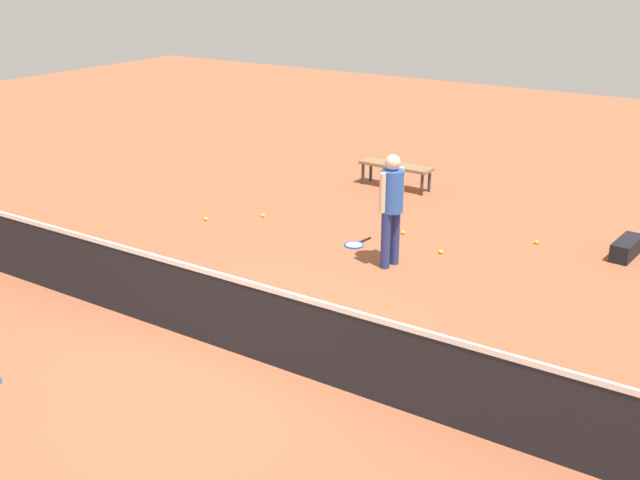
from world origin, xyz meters
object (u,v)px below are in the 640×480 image
Objects in this scene: tennis_racket_near_player at (355,244)px; tennis_ball_near_player at (537,242)px; tennis_ball_by_net at (151,269)px; tennis_ball_baseline at (263,215)px; player_near_side at (392,201)px; tennis_ball_midcourt at (441,252)px; equipment_bag at (627,247)px; tennis_ball_stray_left at (403,232)px; courtside_bench at (396,167)px; tennis_ball_stray_right at (206,219)px.

tennis_ball_near_player is (-2.41, -1.64, 0.02)m from tennis_racket_near_player.
tennis_ball_baseline is at bearing -87.84° from tennis_ball_by_net.
tennis_racket_near_player is at bearing 171.80° from tennis_ball_baseline.
player_near_side is 3.18m from tennis_ball_baseline.
tennis_ball_midcourt is 1.00× the size of tennis_ball_baseline.
player_near_side is 2.07× the size of equipment_bag.
equipment_bag reaches higher than tennis_racket_near_player.
tennis_ball_near_player and tennis_ball_baseline have the same top height.
courtside_bench is (1.37, -2.31, 0.38)m from tennis_ball_stray_left.
tennis_racket_near_player is 0.40× the size of courtside_bench.
player_near_side reaches higher than courtside_bench.
courtside_bench reaches higher than tennis_ball_near_player.
tennis_ball_by_net is at bearing 42.25° from tennis_ball_midcourt.
tennis_racket_near_player is 4.19m from equipment_bag.
tennis_racket_near_player is 9.10× the size of tennis_ball_stray_right.
tennis_ball_by_net is at bearing 92.16° from tennis_ball_baseline.
tennis_racket_near_player is at bearing -27.62° from player_near_side.
player_near_side is at bearing 109.00° from tennis_ball_stray_left.
tennis_ball_stray_left is 0.04× the size of courtside_bench.
tennis_ball_baseline reaches higher than tennis_racket_near_player.
tennis_ball_by_net is at bearing 55.38° from tennis_ball_stray_left.
tennis_ball_near_player and tennis_ball_stray_left have the same top height.
tennis_ball_by_net is at bearing 52.50° from tennis_racket_near_player.
tennis_ball_baseline is at bearing -14.33° from player_near_side.
tennis_ball_midcourt is at bearing -117.27° from player_near_side.
tennis_racket_near_player is at bearing -171.73° from tennis_ball_stray_right.
equipment_bag reaches higher than tennis_ball_by_net.
equipment_bag reaches higher than tennis_ball_stray_right.
tennis_ball_near_player is 1.35m from equipment_bag.
tennis_ball_stray_right is 0.04× the size of courtside_bench.
tennis_racket_near_player is 1.37m from tennis_ball_midcourt.
equipment_bag is (-6.52, -2.30, 0.11)m from tennis_ball_stray_right.
player_near_side is 25.76× the size of tennis_ball_midcourt.
tennis_ball_by_net is at bearing 80.18° from courtside_bench.
tennis_ball_by_net and tennis_ball_stray_left have the same top height.
tennis_ball_stray_right is (0.72, 0.70, 0.00)m from tennis_ball_baseline.
tennis_ball_midcourt is (-1.30, -0.41, 0.02)m from tennis_racket_near_player.
tennis_ball_stray_left reaches higher than tennis_racket_near_player.
courtside_bench reaches higher than tennis_ball_baseline.
courtside_bench is (-1.10, -2.89, 0.38)m from tennis_ball_baseline.
tennis_ball_baseline is at bearing 69.09° from courtside_bench.
tennis_ball_stray_right is 6.91m from equipment_bag.
player_near_side reaches higher than tennis_ball_midcourt.
equipment_bag reaches higher than tennis_ball_near_player.
courtside_bench is (-0.99, -5.74, 0.38)m from tennis_ball_by_net.
tennis_ball_midcourt is 1.01m from tennis_ball_stray_left.
tennis_ball_by_net and tennis_ball_midcourt have the same top height.
equipment_bag is at bearing -153.08° from tennis_racket_near_player.
courtside_bench is (0.97, -3.18, 0.40)m from tennis_racket_near_player.
tennis_ball_stray_right is at bearing 11.25° from tennis_ball_midcourt.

